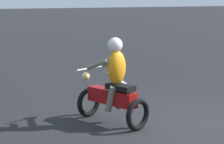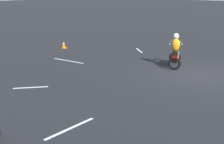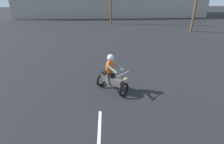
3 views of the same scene
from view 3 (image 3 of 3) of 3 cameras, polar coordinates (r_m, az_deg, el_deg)
motorcycle_rider_background at (r=7.42m, az=-0.20°, el=-1.15°), size 1.40×1.43×1.66m
lane_stripe_n at (r=5.82m, az=-4.13°, el=-18.11°), size 0.17×1.83×0.01m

